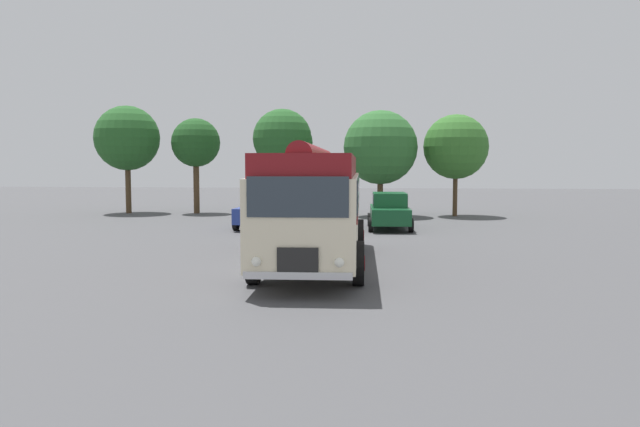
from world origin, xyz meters
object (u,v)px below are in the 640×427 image
Objects in this scene: car_near_left at (262,210)px; car_mid_right at (389,211)px; vintage_bus at (315,201)px; car_mid_left at (328,210)px.

car_mid_right is (5.93, 0.03, 0.00)m from car_near_left.
car_near_left is at bearing 109.03° from vintage_bus.
vintage_bus is at bearing -70.97° from car_near_left.
vintage_bus is 10.65m from car_mid_left.
car_mid_left is (-0.52, 10.59, -1.05)m from vintage_bus.
car_mid_right is at bearing -2.65° from car_mid_left.
car_mid_left is at bearing 177.35° from car_mid_right.
vintage_bus reaches higher than car_mid_left.
car_mid_left is at bearing 3.03° from car_near_left.
vintage_bus is at bearing -87.20° from car_mid_left.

